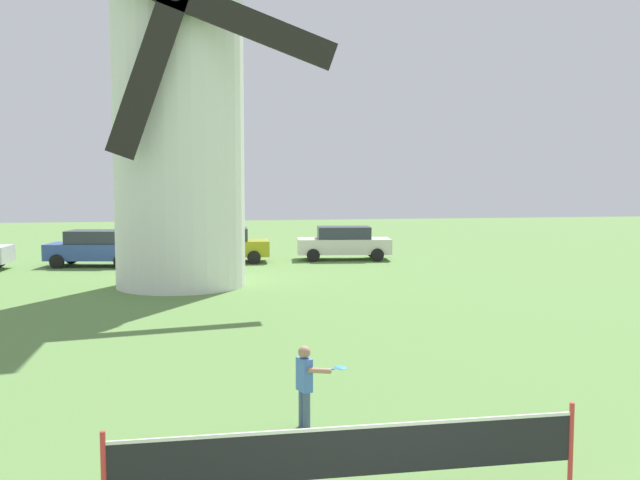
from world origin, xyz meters
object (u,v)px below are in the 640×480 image
(parked_car_mustard, at_px, (220,245))
(player_far, at_px, (306,381))
(windmill, at_px, (179,99))
(parked_car_blue, at_px, (95,248))
(tennis_net, at_px, (351,452))
(parked_car_cream, at_px, (344,242))

(parked_car_mustard, bearing_deg, player_far, -88.72)
(windmill, distance_m, parked_car_mustard, 9.13)
(player_far, relative_size, parked_car_blue, 0.30)
(player_far, bearing_deg, parked_car_blue, 105.44)
(windmill, relative_size, tennis_net, 2.68)
(parked_car_mustard, bearing_deg, windmill, -103.14)
(parked_car_blue, xyz_separation_m, parked_car_cream, (11.21, 0.54, 0.00))
(parked_car_blue, bearing_deg, player_far, -74.56)
(parked_car_blue, bearing_deg, parked_car_mustard, 4.25)
(windmill, height_order, parked_car_mustard, windmill)
(windmill, bearing_deg, tennis_net, -82.94)
(tennis_net, xyz_separation_m, player_far, (-0.08, 2.74, 0.03))
(windmill, xyz_separation_m, parked_car_mustard, (1.61, 6.91, -5.75))
(tennis_net, relative_size, parked_car_blue, 1.28)
(parked_car_blue, bearing_deg, parked_car_cream, 2.74)
(windmill, relative_size, player_far, 11.56)
(tennis_net, height_order, player_far, player_far)
(windmill, height_order, parked_car_cream, windmill)
(windmill, bearing_deg, player_far, -81.97)
(parked_car_blue, height_order, parked_car_mustard, same)
(tennis_net, distance_m, parked_car_cream, 25.20)
(tennis_net, relative_size, parked_car_mustard, 1.22)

